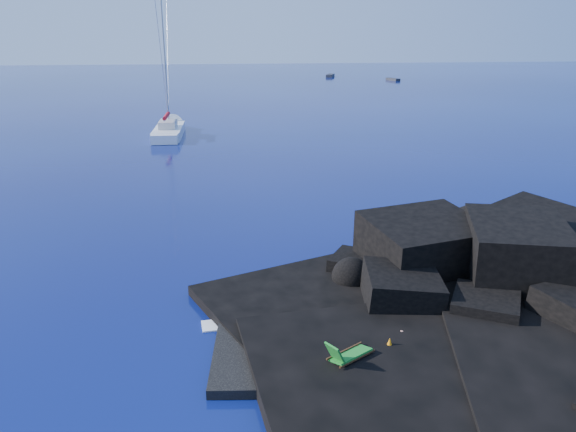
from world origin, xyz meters
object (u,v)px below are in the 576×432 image
at_px(distant_boat_a, 330,77).
at_px(distant_boat_b, 393,80).
at_px(sunbather, 389,334).
at_px(marker_cone, 389,345).
at_px(deck_chair, 351,349).
at_px(sailboat, 169,136).

bearing_deg(distant_boat_a, distant_boat_b, -27.05).
relative_size(sunbather, marker_cone, 3.48).
relative_size(deck_chair, distant_boat_a, 0.34).
xyz_separation_m(sailboat, deck_chair, (9.40, -48.21, 0.95)).
relative_size(deck_chair, sunbather, 0.92).
bearing_deg(sailboat, distant_boat_b, 57.08).
distance_m(sunbather, marker_cone, 0.92).
xyz_separation_m(sunbather, distant_boat_b, (37.61, 118.04, -0.53)).
relative_size(deck_chair, distant_boat_b, 0.41).
distance_m(deck_chair, distant_boat_b, 125.86).
distance_m(deck_chair, distant_boat_a, 135.88).
xyz_separation_m(deck_chair, distant_boat_a, (26.66, 133.23, -0.95)).
bearing_deg(sunbather, sailboat, 106.52).
bearing_deg(distant_boat_b, sunbather, -125.63).
height_order(marker_cone, distant_boat_b, marker_cone).
distance_m(sailboat, deck_chair, 49.13).
height_order(sailboat, sunbather, sailboat).
distance_m(sailboat, distant_boat_b, 86.43).
relative_size(deck_chair, marker_cone, 3.21).
bearing_deg(distant_boat_a, sailboat, -92.99).
xyz_separation_m(sunbather, distant_boat_a, (24.84, 131.75, -0.53)).
bearing_deg(sailboat, marker_cone, -75.56).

